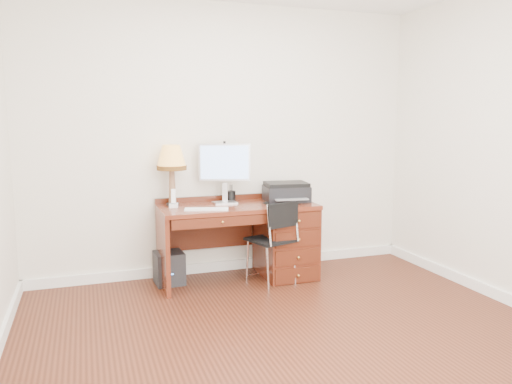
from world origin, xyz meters
name	(u,v)px	position (x,y,z in m)	size (l,w,h in m)	color
ground	(294,338)	(0.00, 0.00, 0.00)	(4.00, 4.00, 0.00)	#39170D
room_shell	(265,301)	(0.00, 0.63, 0.05)	(4.00, 4.00, 4.00)	silver
desk	(269,236)	(0.32, 1.40, 0.41)	(1.50, 0.67, 0.75)	maroon
monitor	(224,166)	(-0.10, 1.54, 1.12)	(0.49, 0.25, 0.58)	silver
keyboard	(207,209)	(-0.35, 1.22, 0.76)	(0.39, 0.11, 0.02)	white
mouse_pad	(273,202)	(0.35, 1.36, 0.76)	(0.20, 0.20, 0.04)	black
printer	(286,192)	(0.53, 1.45, 0.84)	(0.47, 0.38, 0.19)	black
leg_lamp	(172,161)	(-0.60, 1.57, 1.17)	(0.28, 0.28, 0.58)	black
phone	(174,202)	(-0.61, 1.46, 0.80)	(0.10, 0.10, 0.17)	white
pen_cup	(231,196)	(0.00, 1.60, 0.80)	(0.08, 0.08, 0.11)	black
chair	(273,235)	(0.27, 1.14, 0.49)	(0.48, 0.48, 0.81)	black
equipment_box	(169,268)	(-0.66, 1.50, 0.16)	(0.27, 0.27, 0.31)	black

